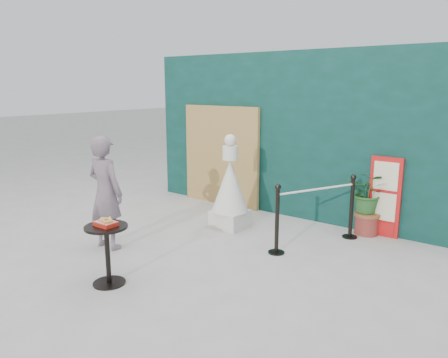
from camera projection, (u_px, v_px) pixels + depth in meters
ground at (171, 265)px, 5.94m from camera, size 60.00×60.00×0.00m
back_wall at (288, 135)px, 8.07m from camera, size 6.00×0.30×3.00m
bamboo_fence at (221, 156)px, 8.84m from camera, size 1.80×0.08×2.00m
woman at (106, 193)px, 6.44m from camera, size 0.65×0.45×1.70m
menu_board at (385, 197)px, 6.98m from camera, size 0.50×0.07×1.30m
statue at (230, 190)px, 7.42m from camera, size 0.63×0.63×1.61m
cafe_table at (107, 246)px, 5.30m from camera, size 0.52×0.52×0.75m
food_basket at (106, 223)px, 5.23m from camera, size 0.26×0.19×0.11m
planter at (368, 198)px, 7.07m from camera, size 0.62×0.53×1.05m
stanchion_barrier at (316, 214)px, 6.60m from camera, size 0.84×1.54×1.03m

